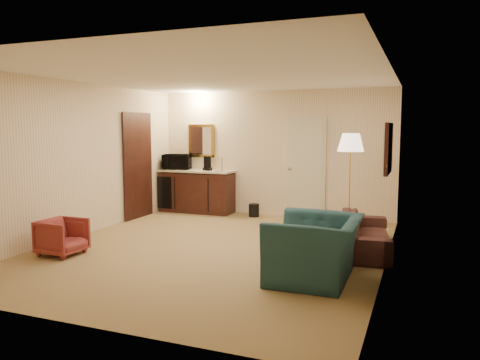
# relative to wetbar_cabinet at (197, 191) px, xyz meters

# --- Properties ---
(ground) EXTENTS (6.00, 6.00, 0.00)m
(ground) POSITION_rel_wetbar_cabinet_xyz_m (1.65, -2.72, -0.46)
(ground) COLOR olive
(ground) RESTS_ON ground
(room_walls) EXTENTS (5.02, 6.01, 2.61)m
(room_walls) POSITION_rel_wetbar_cabinet_xyz_m (1.55, -1.95, 1.26)
(room_walls) COLOR beige
(room_walls) RESTS_ON ground
(wetbar_cabinet) EXTENTS (1.64, 0.58, 0.92)m
(wetbar_cabinet) POSITION_rel_wetbar_cabinet_xyz_m (0.00, 0.00, 0.00)
(wetbar_cabinet) COLOR #361811
(wetbar_cabinet) RESTS_ON ground
(sofa) EXTENTS (0.75, 1.88, 0.71)m
(sofa) POSITION_rel_wetbar_cabinet_xyz_m (3.80, -2.00, -0.10)
(sofa) COLOR black
(sofa) RESTS_ON ground
(teal_armchair) EXTENTS (0.78, 1.19, 1.03)m
(teal_armchair) POSITION_rel_wetbar_cabinet_xyz_m (3.40, -3.62, 0.06)
(teal_armchair) COLOR #1C3C47
(teal_armchair) RESTS_ON ground
(rose_chair_near) EXTENTS (0.53, 0.57, 0.58)m
(rose_chair_near) POSITION_rel_wetbar_cabinet_xyz_m (-0.25, -3.84, -0.17)
(rose_chair_near) COLOR #9C3A33
(rose_chair_near) RESTS_ON ground
(coffee_table) EXTENTS (0.76, 0.55, 0.41)m
(coffee_table) POSITION_rel_wetbar_cabinet_xyz_m (3.45, -2.85, -0.26)
(coffee_table) COLOR black
(coffee_table) RESTS_ON ground
(floor_lamp) EXTENTS (0.55, 0.55, 1.75)m
(floor_lamp) POSITION_rel_wetbar_cabinet_xyz_m (3.38, -0.73, 0.41)
(floor_lamp) COLOR gold
(floor_lamp) RESTS_ON ground
(waste_bin) EXTENTS (0.28, 0.28, 0.27)m
(waste_bin) POSITION_rel_wetbar_cabinet_xyz_m (1.35, -0.07, -0.33)
(waste_bin) COLOR black
(waste_bin) RESTS_ON ground
(microwave) EXTENTS (0.66, 0.48, 0.41)m
(microwave) POSITION_rel_wetbar_cabinet_xyz_m (-0.50, 0.03, 0.66)
(microwave) COLOR black
(microwave) RESTS_ON wetbar_cabinet
(coffee_maker) EXTENTS (0.21, 0.21, 0.31)m
(coffee_maker) POSITION_rel_wetbar_cabinet_xyz_m (0.25, 0.02, 0.61)
(coffee_maker) COLOR black
(coffee_maker) RESTS_ON wetbar_cabinet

